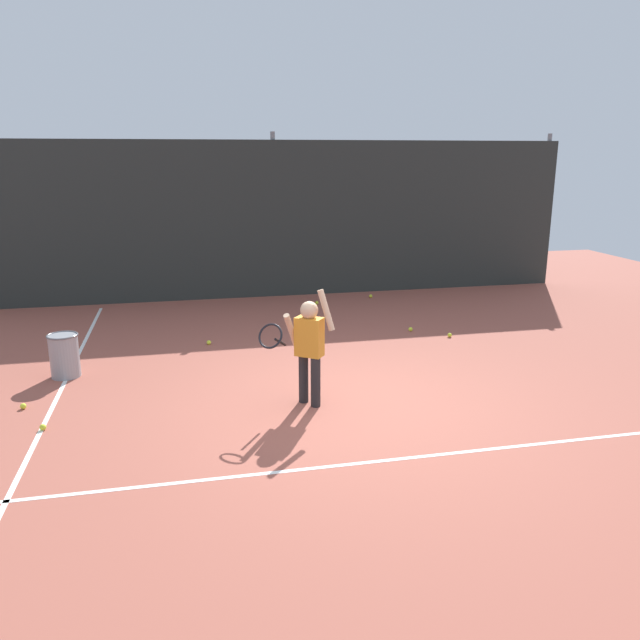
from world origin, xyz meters
TOP-DOWN VIEW (x-y plane):
  - ground_plane at (0.00, 0.00)m, footprint 20.00×20.00m
  - court_line_baseline at (0.00, -1.29)m, footprint 9.00×0.05m
  - court_line_sideline at (-3.32, 1.00)m, footprint 0.05×9.00m
  - back_fence_windscreen at (0.00, 5.86)m, footprint 12.00×0.08m
  - fence_post_1 at (0.00, 5.92)m, footprint 0.09×0.09m
  - fence_post_2 at (5.85, 5.92)m, footprint 0.09×0.09m
  - tennis_player at (-0.48, 0.20)m, footprint 0.89×0.51m
  - ball_hopper at (-3.33, 1.77)m, footprint 0.38×0.38m
  - tennis_ball_0 at (1.81, 5.26)m, footprint 0.07×0.07m
  - tennis_ball_1 at (-3.30, 0.11)m, footprint 0.07×0.07m
  - tennis_ball_2 at (1.73, 2.81)m, footprint 0.07×0.07m
  - tennis_ball_3 at (0.64, 4.93)m, footprint 0.07×0.07m
  - tennis_ball_4 at (-3.63, 0.75)m, footprint 0.07×0.07m
  - tennis_ball_5 at (2.21, 2.36)m, footprint 0.07×0.07m
  - tennis_ball_6 at (-1.48, 2.77)m, footprint 0.07×0.07m

SIDE VIEW (x-z plane):
  - ground_plane at x=0.00m, z-range 0.00..0.00m
  - court_line_baseline at x=0.00m, z-range 0.00..0.00m
  - court_line_sideline at x=-3.32m, z-range 0.00..0.00m
  - tennis_ball_0 at x=1.81m, z-range 0.00..0.07m
  - tennis_ball_1 at x=-3.30m, z-range 0.00..0.07m
  - tennis_ball_2 at x=1.73m, z-range 0.00..0.07m
  - tennis_ball_3 at x=0.64m, z-range 0.00..0.07m
  - tennis_ball_4 at x=-3.63m, z-range 0.00..0.07m
  - tennis_ball_5 at x=2.21m, z-range 0.00..0.07m
  - tennis_ball_6 at x=-1.48m, z-range 0.00..0.07m
  - ball_hopper at x=-3.33m, z-range 0.01..0.57m
  - tennis_player at x=-0.48m, z-range 0.05..1.40m
  - back_fence_windscreen at x=0.00m, z-range 0.00..3.02m
  - fence_post_1 at x=0.00m, z-range 0.00..3.17m
  - fence_post_2 at x=5.85m, z-range 0.00..3.17m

